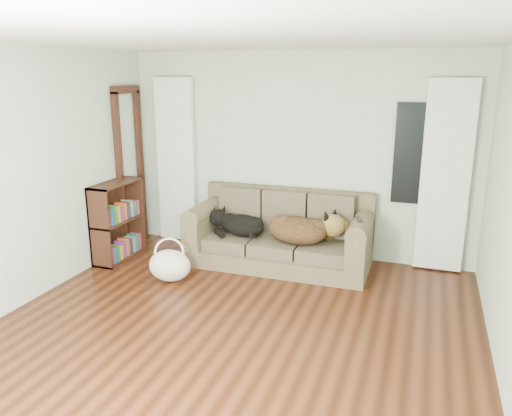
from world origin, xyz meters
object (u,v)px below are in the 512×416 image
(dog_black_lab, at_px, (240,225))
(bookshelf, at_px, (118,221))
(tote_bag, at_px, (170,267))
(sofa, at_px, (279,230))
(dog_shepherd, at_px, (301,231))

(dog_black_lab, height_order, bookshelf, bookshelf)
(dog_black_lab, relative_size, tote_bag, 1.24)
(sofa, distance_m, dog_shepherd, 0.32)
(sofa, relative_size, dog_black_lab, 3.59)
(sofa, relative_size, dog_shepherd, 2.87)
(tote_bag, bearing_deg, sofa, 40.91)
(dog_black_lab, bearing_deg, tote_bag, -98.11)
(sofa, height_order, dog_black_lab, sofa)
(sofa, height_order, bookshelf, bookshelf)
(dog_shepherd, relative_size, tote_bag, 1.55)
(sofa, bearing_deg, bookshelf, -167.31)
(sofa, xyz_separation_m, bookshelf, (-2.01, -0.45, 0.05))
(dog_black_lab, distance_m, dog_shepherd, 0.81)
(dog_shepherd, height_order, bookshelf, bookshelf)
(sofa, distance_m, tote_bag, 1.40)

